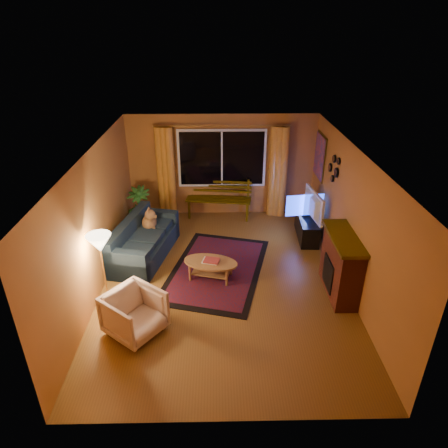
{
  "coord_description": "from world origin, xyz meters",
  "views": [
    {
      "loc": [
        -0.13,
        -6.26,
        4.43
      ],
      "look_at": [
        0.0,
        0.3,
        1.05
      ],
      "focal_mm": 32.0,
      "sensor_mm": 36.0,
      "label": 1
    }
  ],
  "objects_px": {
    "armchair": "(134,312)",
    "floor_lamp": "(104,273)",
    "sofa": "(144,239)",
    "tv_console": "(307,227)",
    "bench": "(219,208)",
    "coffee_table": "(211,270)"
  },
  "relations": [
    {
      "from": "armchair",
      "to": "floor_lamp",
      "type": "height_order",
      "value": "floor_lamp"
    },
    {
      "from": "armchair",
      "to": "floor_lamp",
      "type": "xyz_separation_m",
      "value": [
        -0.58,
        0.63,
        0.3
      ]
    },
    {
      "from": "sofa",
      "to": "tv_console",
      "type": "bearing_deg",
      "value": 25.07
    },
    {
      "from": "bench",
      "to": "coffee_table",
      "type": "xyz_separation_m",
      "value": [
        -0.17,
        -2.67,
        -0.05
      ]
    },
    {
      "from": "floor_lamp",
      "to": "tv_console",
      "type": "height_order",
      "value": "floor_lamp"
    },
    {
      "from": "bench",
      "to": "floor_lamp",
      "type": "relative_size",
      "value": 1.13
    },
    {
      "from": "bench",
      "to": "sofa",
      "type": "xyz_separation_m",
      "value": [
        -1.54,
        -1.85,
        0.16
      ]
    },
    {
      "from": "armchair",
      "to": "floor_lamp",
      "type": "bearing_deg",
      "value": 80.38
    },
    {
      "from": "armchair",
      "to": "sofa",
      "type": "bearing_deg",
      "value": 43.05
    },
    {
      "from": "bench",
      "to": "floor_lamp",
      "type": "bearing_deg",
      "value": -111.24
    },
    {
      "from": "bench",
      "to": "tv_console",
      "type": "xyz_separation_m",
      "value": [
        1.98,
        -1.08,
        0.01
      ]
    },
    {
      "from": "sofa",
      "to": "armchair",
      "type": "height_order",
      "value": "sofa"
    },
    {
      "from": "armchair",
      "to": "floor_lamp",
      "type": "relative_size",
      "value": 0.57
    },
    {
      "from": "sofa",
      "to": "coffee_table",
      "type": "height_order",
      "value": "sofa"
    },
    {
      "from": "armchair",
      "to": "tv_console",
      "type": "relative_size",
      "value": 0.68
    },
    {
      "from": "bench",
      "to": "sofa",
      "type": "height_order",
      "value": "sofa"
    },
    {
      "from": "sofa",
      "to": "armchair",
      "type": "xyz_separation_m",
      "value": [
        0.21,
        -2.28,
        -0.0
      ]
    },
    {
      "from": "coffee_table",
      "to": "floor_lamp",
      "type": "bearing_deg",
      "value": -154.77
    },
    {
      "from": "tv_console",
      "to": "armchair",
      "type": "bearing_deg",
      "value": -134.37
    },
    {
      "from": "floor_lamp",
      "to": "coffee_table",
      "type": "height_order",
      "value": "floor_lamp"
    },
    {
      "from": "bench",
      "to": "armchair",
      "type": "xyz_separation_m",
      "value": [
        -1.34,
        -4.13,
        0.16
      ]
    },
    {
      "from": "sofa",
      "to": "coffee_table",
      "type": "relative_size",
      "value": 1.93
    }
  ]
}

